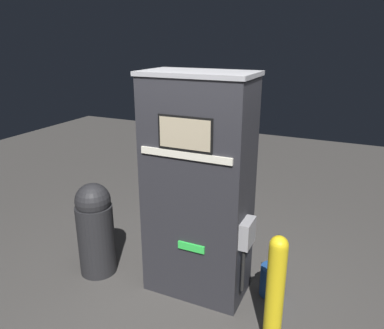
{
  "coord_description": "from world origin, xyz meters",
  "views": [
    {
      "loc": [
        1.34,
        -2.76,
        2.49
      ],
      "look_at": [
        0.0,
        0.14,
        1.4
      ],
      "focal_mm": 35.0,
      "sensor_mm": 36.0,
      "label": 1
    }
  ],
  "objects_px": {
    "trash_bin": "(95,228)",
    "squeegee_bucket": "(272,280)",
    "safety_bollard": "(275,288)",
    "gas_pump": "(198,189)"
  },
  "relations": [
    {
      "from": "gas_pump",
      "to": "trash_bin",
      "type": "xyz_separation_m",
      "value": [
        -1.12,
        -0.2,
        -0.57
      ]
    },
    {
      "from": "trash_bin",
      "to": "squeegee_bucket",
      "type": "xyz_separation_m",
      "value": [
        1.85,
        0.41,
        -0.37
      ]
    },
    {
      "from": "gas_pump",
      "to": "trash_bin",
      "type": "bearing_deg",
      "value": -169.68
    },
    {
      "from": "trash_bin",
      "to": "gas_pump",
      "type": "bearing_deg",
      "value": 10.32
    },
    {
      "from": "trash_bin",
      "to": "squeegee_bucket",
      "type": "distance_m",
      "value": 1.94
    },
    {
      "from": "trash_bin",
      "to": "safety_bollard",
      "type": "bearing_deg",
      "value": -5.71
    },
    {
      "from": "gas_pump",
      "to": "safety_bollard",
      "type": "relative_size",
      "value": 2.18
    },
    {
      "from": "safety_bollard",
      "to": "squeegee_bucket",
      "type": "height_order",
      "value": "safety_bollard"
    },
    {
      "from": "safety_bollard",
      "to": "squeegee_bucket",
      "type": "bearing_deg",
      "value": 103.48
    },
    {
      "from": "gas_pump",
      "to": "squeegee_bucket",
      "type": "distance_m",
      "value": 1.21
    }
  ]
}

